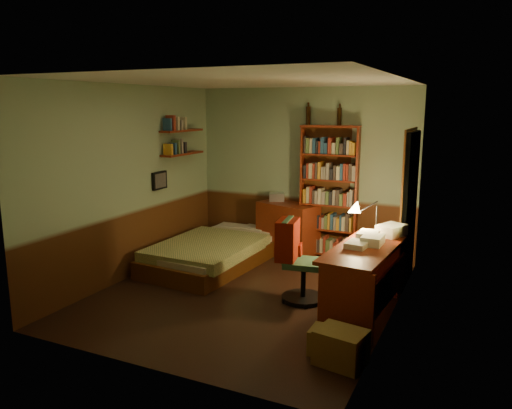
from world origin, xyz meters
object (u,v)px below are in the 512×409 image
at_px(office_chair, 304,261).
at_px(cardboard_box_b, 328,341).
at_px(cardboard_box_a, 341,347).
at_px(bed, 215,243).
at_px(dresser, 288,229).
at_px(desk_lamp, 377,214).
at_px(desk, 362,282).
at_px(bookshelf, 329,194).
at_px(mini_stereo, 277,197).

height_order(office_chair, cardboard_box_b, office_chair).
bearing_deg(cardboard_box_a, bed, 140.52).
bearing_deg(cardboard_box_b, dresser, 118.57).
bearing_deg(desk_lamp, office_chair, -158.91).
relative_size(desk, office_chair, 1.47).
bearing_deg(cardboard_box_b, bookshelf, 107.36).
distance_m(mini_stereo, desk, 2.70).
bearing_deg(desk, bed, 163.98).
bearing_deg(bed, bookshelf, 38.47).
bearing_deg(desk, office_chair, 175.27).
bearing_deg(cardboard_box_b, bed, 140.64).
height_order(bookshelf, cardboard_box_b, bookshelf).
xyz_separation_m(dresser, mini_stereo, (-0.24, 0.13, 0.48)).
bearing_deg(mini_stereo, office_chair, -78.91).
bearing_deg(bookshelf, desk_lamp, -58.43).
height_order(bed, office_chair, office_chair).
bearing_deg(bed, desk, -16.15).
height_order(dresser, desk, dresser).
bearing_deg(bookshelf, bed, -152.60).
distance_m(bed, mini_stereo, 1.30).
xyz_separation_m(dresser, desk_lamp, (1.60, -1.14, 0.62)).
height_order(dresser, desk_lamp, desk_lamp).
relative_size(desk, cardboard_box_b, 4.28).
bearing_deg(mini_stereo, dresser, -48.08).
bearing_deg(cardboard_box_b, cardboard_box_a, -41.17).
bearing_deg(dresser, desk, -30.07).
xyz_separation_m(desk, cardboard_box_b, (-0.07, -1.03, -0.27)).
bearing_deg(cardboard_box_a, cardboard_box_b, 138.83).
relative_size(cardboard_box_a, cardboard_box_b, 1.27).
bearing_deg(cardboard_box_a, mini_stereo, 122.12).
height_order(dresser, mini_stereo, mini_stereo).
bearing_deg(desk, desk_lamp, 94.96).
bearing_deg(mini_stereo, desk_lamp, -55.02).
bearing_deg(bookshelf, dresser, -179.16).
bearing_deg(desk, bookshelf, 121.89).
height_order(mini_stereo, cardboard_box_a, mini_stereo).
relative_size(mini_stereo, bookshelf, 0.12).
xyz_separation_m(dresser, desk, (1.60, -1.79, -0.02)).
height_order(bookshelf, cardboard_box_a, bookshelf).
bearing_deg(bed, cardboard_box_b, -35.19).
bearing_deg(bookshelf, cardboard_box_a, -77.54).
xyz_separation_m(bookshelf, cardboard_box_a, (1.07, -3.04, -0.86)).
xyz_separation_m(bed, desk, (2.41, -0.89, 0.06)).
bearing_deg(mini_stereo, cardboard_box_a, -78.41).
height_order(bed, cardboard_box_a, bed).
height_order(dresser, office_chair, office_chair).
distance_m(dresser, bookshelf, 0.87).
relative_size(bookshelf, cardboard_box_a, 4.71).
distance_m(bed, office_chair, 1.85).
relative_size(bed, dresser, 2.37).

